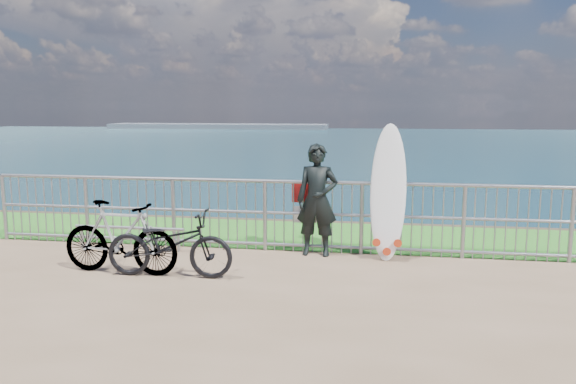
% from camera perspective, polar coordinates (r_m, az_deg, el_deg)
% --- Properties ---
extents(grass_strip, '(120.00, 120.00, 0.00)m').
position_cam_1_polar(grass_strip, '(9.88, 1.80, -4.38)').
color(grass_strip, '#277821').
rests_on(grass_strip, ground).
extents(seascape, '(260.00, 260.00, 5.00)m').
position_cam_1_polar(seascape, '(160.88, -7.07, 6.45)').
color(seascape, brown).
rests_on(seascape, ground).
extents(railing, '(10.06, 0.10, 1.13)m').
position_cam_1_polar(railing, '(8.69, 1.01, -2.36)').
color(railing, gray).
rests_on(railing, ground).
extents(surfer, '(0.63, 0.43, 1.70)m').
position_cam_1_polar(surfer, '(8.46, 2.98, -0.82)').
color(surfer, black).
rests_on(surfer, ground).
extents(surfboard, '(0.55, 0.50, 2.01)m').
position_cam_1_polar(surfboard, '(8.39, 10.13, -0.50)').
color(surfboard, silver).
rests_on(surfboard, ground).
extents(bicycle_near, '(1.72, 0.66, 0.89)m').
position_cam_1_polar(bicycle_near, '(7.61, -11.94, -5.19)').
color(bicycle_near, black).
rests_on(bicycle_near, ground).
extents(bicycle_far, '(1.70, 0.59, 1.00)m').
position_cam_1_polar(bicycle_far, '(7.91, -16.71, -4.44)').
color(bicycle_far, black).
rests_on(bicycle_far, ground).
extents(bike_rack, '(1.82, 0.05, 0.38)m').
position_cam_1_polar(bike_rack, '(9.20, -15.82, -3.77)').
color(bike_rack, gray).
rests_on(bike_rack, ground).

